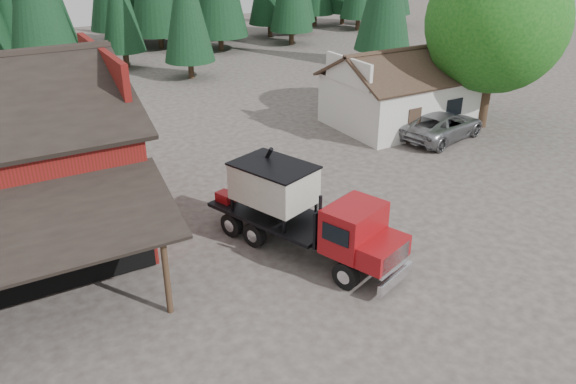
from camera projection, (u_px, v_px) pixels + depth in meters
ground at (351, 293)px, 18.90m from camera, size 120.00×120.00×0.00m
farmhouse at (400, 97)px, 34.18m from camera, size 8.60×6.42×4.65m
deciduous_tree at (496, 27)px, 31.80m from camera, size 8.00×8.00×10.20m
conifer_backdrop at (83, 58)px, 51.64m from camera, size 76.00×16.00×16.00m
near_pine_b at (186, 1)px, 42.45m from camera, size 3.96×3.96×10.40m
feed_truck at (302, 210)px, 20.66m from camera, size 4.74×8.34×3.65m
silver_car at (443, 125)px, 32.10m from camera, size 6.15×3.86×1.58m
equip_box at (354, 253)px, 20.65m from camera, size 0.99×1.26×0.60m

